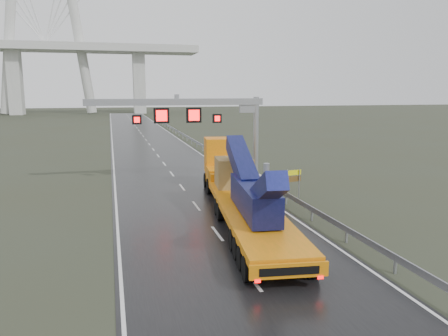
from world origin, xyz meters
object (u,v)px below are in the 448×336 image
object	(u,v)px
sign_gantry	(202,116)
heavy_haul_truck	(237,182)
striped_barrier	(254,172)
exit_sign_pair	(293,179)

from	to	relation	value
sign_gantry	heavy_haul_truck	bearing A→B (deg)	-88.39
sign_gantry	heavy_haul_truck	size ratio (longest dim) A/B	0.72
sign_gantry	striped_barrier	bearing A→B (deg)	6.38
heavy_haul_truck	striped_barrier	size ratio (longest dim) A/B	20.56
sign_gantry	striped_barrier	world-z (taller)	sign_gantry
sign_gantry	heavy_haul_truck	world-z (taller)	sign_gantry
sign_gantry	exit_sign_pair	world-z (taller)	sign_gantry
sign_gantry	striped_barrier	xyz separation A→B (m)	(4.86, 0.54, -5.11)
heavy_haul_truck	exit_sign_pair	bearing A→B (deg)	27.69
heavy_haul_truck	exit_sign_pair	xyz separation A→B (m)	(4.72, 1.82, -0.34)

